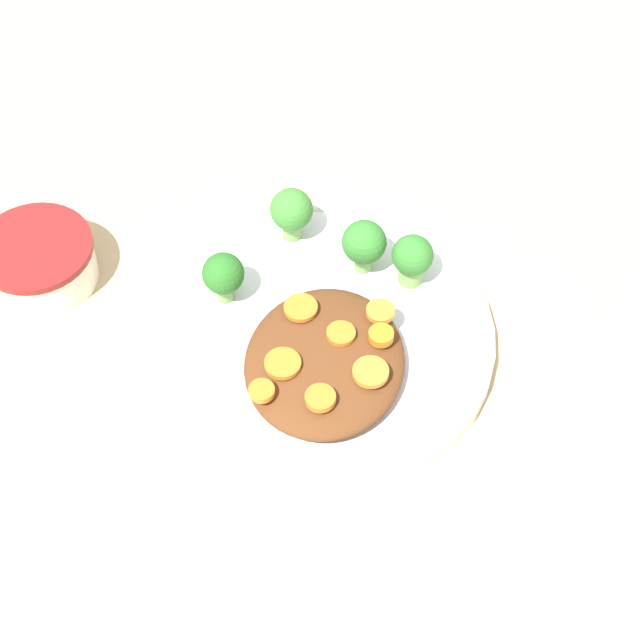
# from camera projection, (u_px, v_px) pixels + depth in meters

# --- Properties ---
(ground_plane) EXTENTS (4.00, 4.00, 0.00)m
(ground_plane) POSITION_uv_depth(u_px,v_px,m) (320.00, 344.00, 0.84)
(ground_plane) COLOR tan
(plate) EXTENTS (0.27, 0.27, 0.02)m
(plate) POSITION_uv_depth(u_px,v_px,m) (320.00, 336.00, 0.83)
(plate) COLOR white
(plate) RESTS_ON ground_plane
(dip_bowl) EXTENTS (0.09, 0.09, 0.04)m
(dip_bowl) POSITION_uv_depth(u_px,v_px,m) (38.00, 259.00, 0.86)
(dip_bowl) COLOR white
(dip_bowl) RESTS_ON ground_plane
(stew_mound) EXTENTS (0.14, 0.12, 0.02)m
(stew_mound) POSITION_uv_depth(u_px,v_px,m) (325.00, 362.00, 0.79)
(stew_mound) COLOR #5B3319
(stew_mound) RESTS_ON plate
(broccoli_floret_0) EXTENTS (0.04, 0.04, 0.05)m
(broccoli_floret_0) POSITION_uv_depth(u_px,v_px,m) (364.00, 244.00, 0.84)
(broccoli_floret_0) COLOR #759E51
(broccoli_floret_0) RESTS_ON plate
(broccoli_floret_1) EXTENTS (0.03, 0.03, 0.05)m
(broccoli_floret_1) POSITION_uv_depth(u_px,v_px,m) (412.00, 258.00, 0.83)
(broccoli_floret_1) COLOR #759E51
(broccoli_floret_1) RESTS_ON plate
(broccoli_floret_2) EXTENTS (0.03, 0.03, 0.05)m
(broccoli_floret_2) POSITION_uv_depth(u_px,v_px,m) (223.00, 275.00, 0.82)
(broccoli_floret_2) COLOR #759E51
(broccoli_floret_2) RESTS_ON plate
(broccoli_floret_3) EXTENTS (0.03, 0.03, 0.05)m
(broccoli_floret_3) POSITION_uv_depth(u_px,v_px,m) (292.00, 212.00, 0.86)
(broccoli_floret_3) COLOR #759E51
(broccoli_floret_3) RESTS_ON plate
(carrot_slice_0) EXTENTS (0.02, 0.02, 0.01)m
(carrot_slice_0) POSITION_uv_depth(u_px,v_px,m) (381.00, 335.00, 0.79)
(carrot_slice_0) COLOR orange
(carrot_slice_0) RESTS_ON stew_mound
(carrot_slice_1) EXTENTS (0.02, 0.02, 0.01)m
(carrot_slice_1) POSITION_uv_depth(u_px,v_px,m) (320.00, 398.00, 0.75)
(carrot_slice_1) COLOR orange
(carrot_slice_1) RESTS_ON stew_mound
(carrot_slice_2) EXTENTS (0.02, 0.02, 0.00)m
(carrot_slice_2) POSITION_uv_depth(u_px,v_px,m) (380.00, 311.00, 0.80)
(carrot_slice_2) COLOR orange
(carrot_slice_2) RESTS_ON stew_mound
(carrot_slice_3) EXTENTS (0.03, 0.03, 0.00)m
(carrot_slice_3) POSITION_uv_depth(u_px,v_px,m) (283.00, 364.00, 0.77)
(carrot_slice_3) COLOR orange
(carrot_slice_3) RESTS_ON stew_mound
(carrot_slice_4) EXTENTS (0.03, 0.03, 0.00)m
(carrot_slice_4) POSITION_uv_depth(u_px,v_px,m) (300.00, 310.00, 0.80)
(carrot_slice_4) COLOR orange
(carrot_slice_4) RESTS_ON stew_mound
(carrot_slice_5) EXTENTS (0.02, 0.02, 0.00)m
(carrot_slice_5) POSITION_uv_depth(u_px,v_px,m) (341.00, 334.00, 0.79)
(carrot_slice_5) COLOR orange
(carrot_slice_5) RESTS_ON stew_mound
(carrot_slice_6) EXTENTS (0.02, 0.02, 0.01)m
(carrot_slice_6) POSITION_uv_depth(u_px,v_px,m) (262.00, 391.00, 0.76)
(carrot_slice_6) COLOR orange
(carrot_slice_6) RESTS_ON stew_mound
(carrot_slice_7) EXTENTS (0.03, 0.03, 0.00)m
(carrot_slice_7) POSITION_uv_depth(u_px,v_px,m) (371.00, 372.00, 0.77)
(carrot_slice_7) COLOR orange
(carrot_slice_7) RESTS_ON stew_mound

